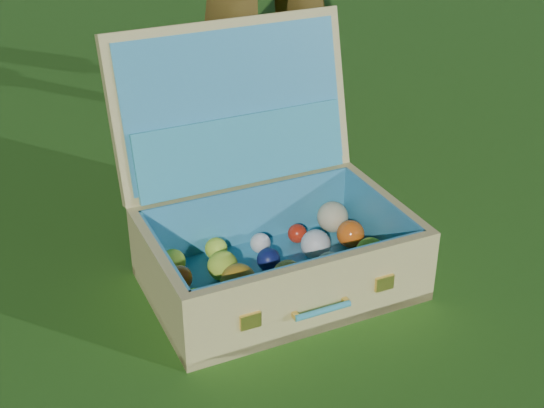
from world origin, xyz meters
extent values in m
plane|color=#215114|center=(0.00, 0.00, 0.00)|extent=(60.00, 60.00, 0.00)
cube|color=tan|center=(0.00, -0.20, 0.01)|extent=(0.63, 0.49, 0.02)
cube|color=tan|center=(0.04, -0.37, 0.08)|extent=(0.55, 0.15, 0.17)
cube|color=tan|center=(-0.04, -0.02, 0.08)|extent=(0.55, 0.15, 0.17)
cube|color=tan|center=(-0.26, -0.26, 0.08)|extent=(0.10, 0.33, 0.17)
cube|color=tan|center=(0.26, -0.13, 0.08)|extent=(0.10, 0.33, 0.17)
cube|color=teal|center=(0.00, -0.20, 0.02)|extent=(0.58, 0.44, 0.01)
cube|color=teal|center=(0.04, -0.35, 0.09)|extent=(0.50, 0.13, 0.15)
cube|color=teal|center=(-0.04, -0.04, 0.09)|extent=(0.50, 0.13, 0.15)
cube|color=teal|center=(-0.25, -0.25, 0.09)|extent=(0.08, 0.32, 0.15)
cube|color=teal|center=(0.25, -0.14, 0.09)|extent=(0.08, 0.32, 0.15)
cube|color=tan|center=(-0.06, 0.05, 0.34)|extent=(0.57, 0.25, 0.37)
cube|color=teal|center=(-0.06, 0.03, 0.35)|extent=(0.52, 0.21, 0.32)
cube|color=teal|center=(-0.05, 0.00, 0.25)|extent=(0.50, 0.17, 0.16)
cube|color=#F2C659|center=(-0.10, -0.41, 0.08)|extent=(0.04, 0.02, 0.03)
cube|color=#F2C659|center=(0.19, -0.34, 0.08)|extent=(0.04, 0.02, 0.03)
cylinder|color=teal|center=(0.05, -0.39, 0.07)|extent=(0.12, 0.04, 0.01)
cube|color=#F2C659|center=(-0.01, -0.40, 0.07)|extent=(0.01, 0.02, 0.01)
cube|color=#F2C659|center=(0.10, -0.37, 0.07)|extent=(0.01, 0.02, 0.01)
sphere|color=red|center=(-0.19, -0.36, 0.05)|extent=(0.04, 0.04, 0.04)
sphere|color=#101851|center=(-0.08, -0.33, 0.06)|extent=(0.07, 0.07, 0.07)
sphere|color=#BCE036|center=(0.03, -0.30, 0.06)|extent=(0.07, 0.07, 0.07)
sphere|color=silver|center=(0.14, -0.28, 0.07)|extent=(0.08, 0.08, 0.08)
sphere|color=#EB5B13|center=(0.24, -0.26, 0.05)|extent=(0.05, 0.05, 0.05)
sphere|color=#BCE036|center=(-0.19, -0.29, 0.05)|extent=(0.06, 0.06, 0.06)
sphere|color=#C28619|center=(-0.10, -0.25, 0.06)|extent=(0.08, 0.08, 0.08)
sphere|color=#C28619|center=(0.01, -0.24, 0.06)|extent=(0.07, 0.07, 0.07)
sphere|color=beige|center=(0.11, -0.22, 0.06)|extent=(0.06, 0.06, 0.06)
sphere|color=#BCE036|center=(0.21, -0.19, 0.06)|extent=(0.07, 0.07, 0.07)
sphere|color=#EB5B13|center=(-0.22, -0.20, 0.05)|extent=(0.05, 0.05, 0.05)
sphere|color=#BCE036|center=(-0.12, -0.18, 0.06)|extent=(0.07, 0.07, 0.07)
sphere|color=#101851|center=(-0.02, -0.16, 0.05)|extent=(0.05, 0.05, 0.05)
sphere|color=silver|center=(0.10, -0.13, 0.06)|extent=(0.07, 0.07, 0.07)
sphere|color=#EB5B13|center=(0.19, -0.10, 0.06)|extent=(0.07, 0.07, 0.07)
sphere|color=#BCE036|center=(-0.23, -0.14, 0.05)|extent=(0.06, 0.06, 0.06)
sphere|color=#BCE036|center=(-0.13, -0.10, 0.05)|extent=(0.05, 0.05, 0.05)
sphere|color=silver|center=(-0.02, -0.09, 0.05)|extent=(0.05, 0.05, 0.05)
sphere|color=red|center=(0.07, -0.06, 0.05)|extent=(0.05, 0.05, 0.05)
sphere|color=beige|center=(0.17, -0.03, 0.06)|extent=(0.08, 0.08, 0.08)
camera|label=1|loc=(-0.29, -1.55, 0.97)|focal=50.00mm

